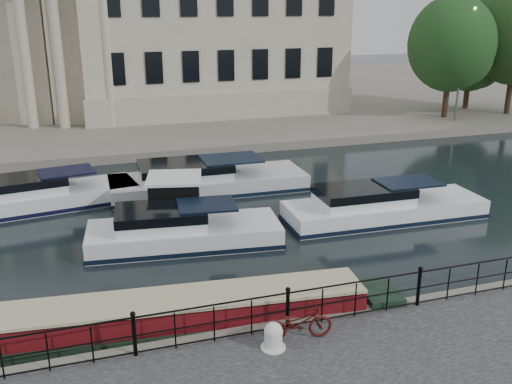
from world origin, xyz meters
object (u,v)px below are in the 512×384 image
(bicycle, at_px, (298,323))
(harbour_hut, at_px, (175,203))
(narrowboat, at_px, (180,324))
(mooring_bollard, at_px, (273,336))

(bicycle, height_order, harbour_hut, harbour_hut)
(bicycle, height_order, narrowboat, bicycle)
(mooring_bollard, xyz_separation_m, harbour_hut, (-0.56, 10.51, 0.07))
(bicycle, relative_size, narrowboat, 0.14)
(bicycle, relative_size, mooring_bollard, 2.53)
(bicycle, bearing_deg, narrowboat, 59.43)
(harbour_hut, bearing_deg, bicycle, -69.97)
(harbour_hut, bearing_deg, mooring_bollard, -74.04)
(mooring_bollard, bearing_deg, narrowboat, 132.35)
(narrowboat, bearing_deg, bicycle, -30.54)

